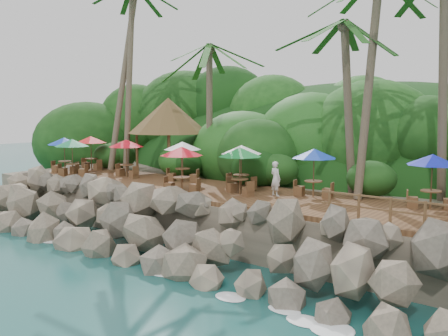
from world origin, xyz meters
The scene contains 11 objects.
ground centered at (0.00, 0.00, 0.00)m, with size 140.00×140.00×0.00m, color #19514F.
land_base centered at (0.00, 16.00, 1.05)m, with size 32.00×25.20×2.10m, color gray.
jungle_hill centered at (0.00, 23.50, 0.00)m, with size 44.80×28.00×15.40m, color #143811.
seawall centered at (0.00, 2.00, 1.15)m, with size 29.00×4.00×2.30m, color gray, non-canonical shape.
terrace centered at (0.00, 6.00, 2.20)m, with size 26.00×5.00×0.20m, color brown.
jungle_foliage centered at (0.00, 15.00, 0.00)m, with size 44.00×16.00×12.00m, color #143811, non-canonical shape.
foam_line centered at (0.00, 0.30, 0.03)m, with size 25.20×0.80×0.06m.
palapa centered at (-7.34, 9.77, 5.79)m, with size 5.12×5.12×4.60m.
dining_clusters centered at (-0.67, 6.12, 4.10)m, with size 25.60×5.20×2.17m.
railing centered at (9.39, 3.65, 2.91)m, with size 6.10×0.10×1.00m.
waiter centered at (2.69, 6.32, 3.09)m, with size 0.57×0.38×1.57m, color silver.
Camera 1 is at (14.26, -12.34, 6.22)m, focal length 39.26 mm.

